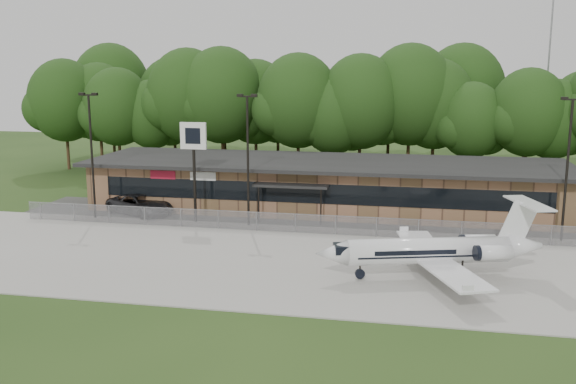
% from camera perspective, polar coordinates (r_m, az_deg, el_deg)
% --- Properties ---
extents(ground, '(160.00, 160.00, 0.00)m').
position_cam_1_polar(ground, '(33.83, -2.48, -10.16)').
color(ground, '#254017').
rests_on(ground, ground).
extents(apron, '(64.00, 18.00, 0.08)m').
position_cam_1_polar(apron, '(41.20, 0.20, -6.16)').
color(apron, '#9E9B93').
rests_on(apron, ground).
extents(parking_lot, '(50.00, 9.00, 0.06)m').
position_cam_1_polar(parking_lot, '(52.13, 2.66, -2.49)').
color(parking_lot, '#383835').
rests_on(parking_lot, ground).
extents(terminal, '(41.00, 11.65, 4.30)m').
position_cam_1_polar(terminal, '(55.99, 3.37, 0.70)').
color(terminal, '#926549').
rests_on(terminal, ground).
extents(fence, '(46.00, 0.04, 1.52)m').
position_cam_1_polar(fence, '(47.64, 1.84, -2.86)').
color(fence, gray).
rests_on(fence, ground).
extents(treeline, '(72.00, 12.00, 15.00)m').
position_cam_1_polar(treeline, '(73.15, 5.43, 7.31)').
color(treeline, '#1E3B12').
rests_on(treeline, ground).
extents(radio_mast, '(0.20, 0.20, 25.00)m').
position_cam_1_polar(radio_mast, '(79.90, 22.15, 10.46)').
color(radio_mast, gray).
rests_on(radio_mast, ground).
extents(light_pole_left, '(1.55, 0.30, 10.23)m').
position_cam_1_polar(light_pole_left, '(53.99, -17.08, 3.92)').
color(light_pole_left, black).
rests_on(light_pole_left, ground).
extents(light_pole_mid, '(1.55, 0.30, 10.23)m').
position_cam_1_polar(light_pole_mid, '(49.17, -3.60, 3.73)').
color(light_pole_mid, black).
rests_on(light_pole_mid, ground).
extents(light_pole_right, '(1.55, 0.30, 10.23)m').
position_cam_1_polar(light_pole_right, '(48.63, 23.63, 2.74)').
color(light_pole_right, black).
rests_on(light_pole_right, ground).
extents(business_jet, '(13.51, 12.12, 4.58)m').
position_cam_1_polar(business_jet, '(38.59, 13.03, -5.17)').
color(business_jet, white).
rests_on(business_jet, ground).
extents(suv, '(6.81, 5.13, 1.72)m').
position_cam_1_polar(suv, '(55.32, -12.99, -1.09)').
color(suv, '#313134').
rests_on(suv, ground).
extents(pole_sign, '(2.10, 0.28, 8.01)m').
position_cam_1_polar(pole_sign, '(50.76, -8.39, 4.03)').
color(pole_sign, black).
rests_on(pole_sign, ground).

